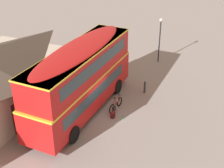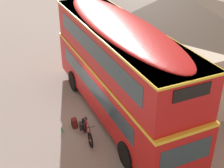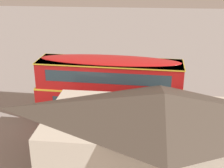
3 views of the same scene
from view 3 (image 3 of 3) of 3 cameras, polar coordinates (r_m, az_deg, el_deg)
The scene contains 7 objects.
ground_plane at distance 23.76m, azimuth 0.16°, elevation -5.65°, with size 120.00×120.00×0.00m, color gray.
double_decker_bus at distance 21.94m, azimuth -0.48°, elevation -0.46°, with size 10.55×3.04×4.79m.
touring_bicycle at distance 24.84m, azimuth -2.04°, elevation -3.43°, with size 1.73×0.47×1.03m.
backpack_on_ground at distance 24.96m, azimuth 0.24°, elevation -3.59°, with size 0.34×0.30×0.49m.
water_bottle_green_metal at distance 25.62m, azimuth 0.17°, elevation -3.21°, with size 0.08×0.08×0.26m.
pub_building at distance 16.92m, azimuth 9.28°, elevation -8.91°, with size 12.97×6.67×4.68m.
kerb_bollard at distance 26.39m, azimuth -8.29°, elevation -1.79°, with size 0.16×0.16×0.97m.
Camera 3 is at (-1.96, 21.00, 10.94)m, focal length 49.04 mm.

